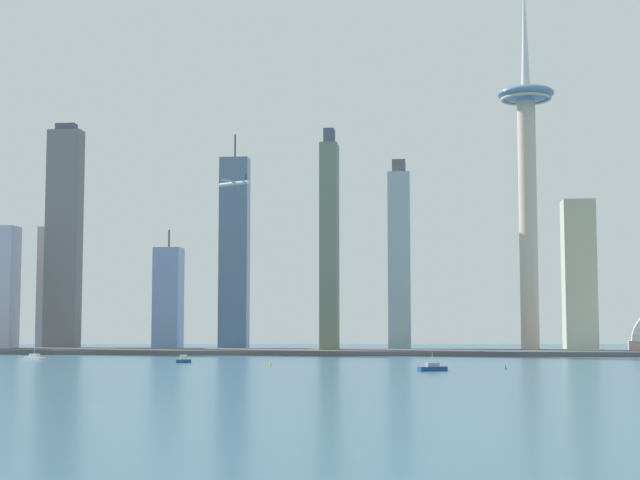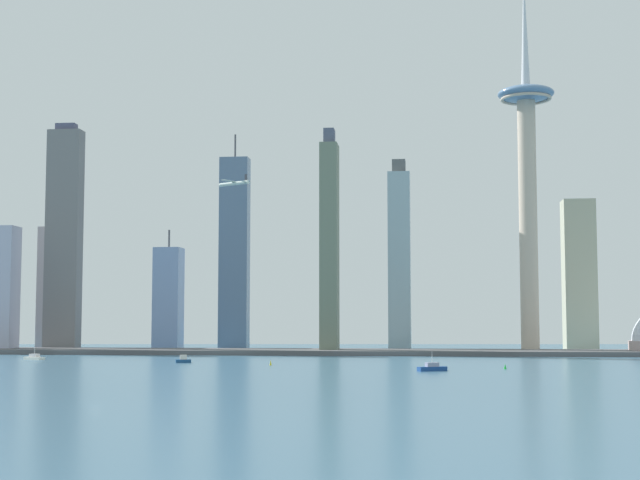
{
  "view_description": "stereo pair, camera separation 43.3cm",
  "coord_description": "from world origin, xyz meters",
  "px_view_note": "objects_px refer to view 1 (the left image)",
  "views": [
    {
      "loc": [
        94.91,
        -267.25,
        24.17
      ],
      "look_at": [
        17.61,
        412.51,
        82.23
      ],
      "focal_mm": 53.69,
      "sensor_mm": 36.0,
      "label": 1
    },
    {
      "loc": [
        95.34,
        -267.2,
        24.17
      ],
      "look_at": [
        17.61,
        412.51,
        82.23
      ],
      "focal_mm": 53.69,
      "sensor_mm": 36.0,
      "label": 2
    }
  ],
  "objects_px": {
    "observation_tower": "(527,162)",
    "skyscraper_8": "(51,289)",
    "skyscraper_3": "(5,289)",
    "boat_2": "(432,368)",
    "airplane": "(234,183)",
    "skyscraper_6": "(399,259)",
    "skyscraper_10": "(579,275)",
    "channel_buoy_2": "(505,367)",
    "skyscraper_1": "(168,299)",
    "boat_6": "(34,358)",
    "boat_0": "(183,360)",
    "skyscraper_5": "(64,239)",
    "skyscraper_4": "(329,245)",
    "skyscraper_9": "(234,253)",
    "channel_buoy_0": "(271,363)"
  },
  "relations": [
    {
      "from": "skyscraper_5",
      "to": "boat_6",
      "type": "height_order",
      "value": "skyscraper_5"
    },
    {
      "from": "skyscraper_3",
      "to": "skyscraper_6",
      "type": "xyz_separation_m",
      "value": [
        303.63,
        49.34,
        23.93
      ]
    },
    {
      "from": "skyscraper_8",
      "to": "skyscraper_10",
      "type": "xyz_separation_m",
      "value": [
        437.23,
        22.88,
        10.08
      ]
    },
    {
      "from": "skyscraper_4",
      "to": "channel_buoy_2",
      "type": "xyz_separation_m",
      "value": [
        110.83,
        -207.63,
        -78.73
      ]
    },
    {
      "from": "skyscraper_3",
      "to": "boat_2",
      "type": "height_order",
      "value": "skyscraper_3"
    },
    {
      "from": "skyscraper_8",
      "to": "skyscraper_1",
      "type": "bearing_deg",
      "value": -5.67
    },
    {
      "from": "skyscraper_8",
      "to": "skyscraper_9",
      "type": "height_order",
      "value": "skyscraper_9"
    },
    {
      "from": "airplane",
      "to": "skyscraper_8",
      "type": "bearing_deg",
      "value": 18.39
    },
    {
      "from": "skyscraper_4",
      "to": "skyscraper_6",
      "type": "height_order",
      "value": "skyscraper_4"
    },
    {
      "from": "skyscraper_8",
      "to": "boat_0",
      "type": "xyz_separation_m",
      "value": [
        173.73,
        -227.63,
        -49.61
      ]
    },
    {
      "from": "skyscraper_4",
      "to": "skyscraper_6",
      "type": "bearing_deg",
      "value": 48.49
    },
    {
      "from": "skyscraper_8",
      "to": "skyscraper_10",
      "type": "height_order",
      "value": "skyscraper_10"
    },
    {
      "from": "skyscraper_1",
      "to": "airplane",
      "type": "distance_m",
      "value": 110.21
    },
    {
      "from": "skyscraper_3",
      "to": "skyscraper_9",
      "type": "distance_m",
      "value": 186.64
    },
    {
      "from": "skyscraper_5",
      "to": "channel_buoy_2",
      "type": "bearing_deg",
      "value": -36.69
    },
    {
      "from": "airplane",
      "to": "skyscraper_6",
      "type": "bearing_deg",
      "value": -144.38
    },
    {
      "from": "skyscraper_10",
      "to": "airplane",
      "type": "distance_m",
      "value": 289.78
    },
    {
      "from": "skyscraper_8",
      "to": "channel_buoy_2",
      "type": "bearing_deg",
      "value": -38.33
    },
    {
      "from": "observation_tower",
      "to": "skyscraper_1",
      "type": "relative_size",
      "value": 2.99
    },
    {
      "from": "skyscraper_6",
      "to": "skyscraper_10",
      "type": "height_order",
      "value": "skyscraper_6"
    },
    {
      "from": "skyscraper_8",
      "to": "boat_0",
      "type": "height_order",
      "value": "skyscraper_8"
    },
    {
      "from": "observation_tower",
      "to": "skyscraper_10",
      "type": "distance_m",
      "value": 116.24
    },
    {
      "from": "skyscraper_9",
      "to": "boat_0",
      "type": "height_order",
      "value": "skyscraper_9"
    },
    {
      "from": "skyscraper_5",
      "to": "channel_buoy_0",
      "type": "xyz_separation_m",
      "value": [
        205.79,
        -218.79,
        -88.95
      ]
    },
    {
      "from": "skyscraper_5",
      "to": "skyscraper_6",
      "type": "height_order",
      "value": "skyscraper_5"
    },
    {
      "from": "observation_tower",
      "to": "skyscraper_5",
      "type": "height_order",
      "value": "observation_tower"
    },
    {
      "from": "channel_buoy_0",
      "to": "channel_buoy_2",
      "type": "bearing_deg",
      "value": -12.37
    },
    {
      "from": "skyscraper_6",
      "to": "skyscraper_9",
      "type": "distance_m",
      "value": 144.7
    },
    {
      "from": "skyscraper_8",
      "to": "boat_2",
      "type": "relative_size",
      "value": 6.95
    },
    {
      "from": "channel_buoy_0",
      "to": "channel_buoy_2",
      "type": "height_order",
      "value": "channel_buoy_0"
    },
    {
      "from": "skyscraper_3",
      "to": "airplane",
      "type": "height_order",
      "value": "airplane"
    },
    {
      "from": "skyscraper_5",
      "to": "airplane",
      "type": "bearing_deg",
      "value": 1.22
    },
    {
      "from": "skyscraper_10",
      "to": "boat_6",
      "type": "bearing_deg",
      "value": -149.22
    },
    {
      "from": "boat_6",
      "to": "airplane",
      "type": "distance_m",
      "value": 230.61
    },
    {
      "from": "observation_tower",
      "to": "skyscraper_6",
      "type": "bearing_deg",
      "value": 163.91
    },
    {
      "from": "skyscraper_5",
      "to": "skyscraper_6",
      "type": "distance_m",
      "value": 270.51
    },
    {
      "from": "skyscraper_9",
      "to": "boat_0",
      "type": "relative_size",
      "value": 20.22
    },
    {
      "from": "channel_buoy_0",
      "to": "skyscraper_6",
      "type": "bearing_deg",
      "value": 74.97
    },
    {
      "from": "skyscraper_1",
      "to": "skyscraper_8",
      "type": "relative_size",
      "value": 0.96
    },
    {
      "from": "skyscraper_3",
      "to": "skyscraper_5",
      "type": "bearing_deg",
      "value": 42.47
    },
    {
      "from": "observation_tower",
      "to": "skyscraper_3",
      "type": "height_order",
      "value": "observation_tower"
    },
    {
      "from": "observation_tower",
      "to": "skyscraper_8",
      "type": "distance_m",
      "value": 403.72
    },
    {
      "from": "skyscraper_9",
      "to": "channel_buoy_0",
      "type": "xyz_separation_m",
      "value": [
        76.66,
        -271.46,
        -79.92
      ]
    },
    {
      "from": "skyscraper_8",
      "to": "channel_buoy_0",
      "type": "bearing_deg",
      "value": -47.76
    },
    {
      "from": "skyscraper_3",
      "to": "boat_0",
      "type": "relative_size",
      "value": 10.79
    },
    {
      "from": "skyscraper_4",
      "to": "airplane",
      "type": "bearing_deg",
      "value": 152.93
    },
    {
      "from": "channel_buoy_0",
      "to": "airplane",
      "type": "xyz_separation_m",
      "value": [
        -67.34,
        221.73,
        132.16
      ]
    },
    {
      "from": "boat_0",
      "to": "boat_2",
      "type": "height_order",
      "value": "boat_2"
    },
    {
      "from": "boat_0",
      "to": "boat_2",
      "type": "relative_size",
      "value": 0.61
    },
    {
      "from": "skyscraper_1",
      "to": "airplane",
      "type": "xyz_separation_m",
      "value": [
        57.89,
        -20.23,
        91.58
      ]
    }
  ]
}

